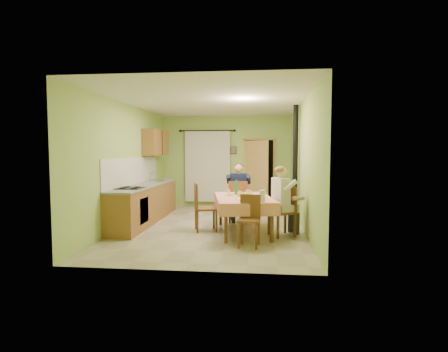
# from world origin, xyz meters

# --- Properties ---
(floor) EXTENTS (4.00, 6.00, 0.01)m
(floor) POSITION_xyz_m (0.00, 0.00, 0.00)
(floor) COLOR tan
(floor) RESTS_ON ground
(room_shell) EXTENTS (4.04, 6.04, 2.82)m
(room_shell) POSITION_xyz_m (0.00, 0.00, 1.82)
(room_shell) COLOR #A6CA67
(room_shell) RESTS_ON ground
(kitchen_run) EXTENTS (0.64, 3.64, 1.56)m
(kitchen_run) POSITION_xyz_m (-1.71, 0.40, 0.48)
(kitchen_run) COLOR brown
(kitchen_run) RESTS_ON ground
(upper_cabinets) EXTENTS (0.35, 1.40, 0.70)m
(upper_cabinets) POSITION_xyz_m (-1.82, 1.70, 1.95)
(upper_cabinets) COLOR brown
(upper_cabinets) RESTS_ON room_shell
(curtain) EXTENTS (1.70, 0.07, 2.22)m
(curtain) POSITION_xyz_m (-0.55, 2.90, 1.26)
(curtain) COLOR black
(curtain) RESTS_ON ground
(doorway) EXTENTS (0.96, 0.52, 2.15)m
(doorway) POSITION_xyz_m (1.01, 2.86, 1.05)
(doorway) COLOR black
(doorway) RESTS_ON ground
(dining_table) EXTENTS (1.45, 2.07, 0.76)m
(dining_table) POSITION_xyz_m (0.73, -0.55, 0.38)
(dining_table) COLOR #EF937B
(dining_table) RESTS_ON ground
(tableware) EXTENTS (0.90, 1.58, 0.33)m
(tableware) POSITION_xyz_m (0.77, -0.64, 0.81)
(tableware) COLOR white
(tableware) RESTS_ON dining_table
(chair_far) EXTENTS (0.45, 0.45, 1.01)m
(chair_far) POSITION_xyz_m (0.56, 0.54, 0.29)
(chair_far) COLOR brown
(chair_far) RESTS_ON ground
(chair_near) EXTENTS (0.42, 0.42, 0.93)m
(chair_near) POSITION_xyz_m (0.88, -1.62, 0.29)
(chair_near) COLOR brown
(chair_near) RESTS_ON ground
(chair_right) EXTENTS (0.59, 0.59, 1.01)m
(chair_right) POSITION_xyz_m (1.53, -0.74, 0.29)
(chair_right) COLOR brown
(chair_right) RESTS_ON ground
(chair_left) EXTENTS (0.57, 0.57, 1.03)m
(chair_left) POSITION_xyz_m (-0.11, -0.44, 0.29)
(chair_left) COLOR brown
(chair_left) RESTS_ON ground
(man_far) EXTENTS (0.58, 0.47, 1.39)m
(man_far) POSITION_xyz_m (0.56, 0.56, 0.88)
(man_far) COLOR #141938
(man_far) RESTS_ON chair_far
(man_right) EXTENTS (0.61, 0.65, 1.39)m
(man_right) POSITION_xyz_m (1.51, -0.74, 0.88)
(man_right) COLOR beige
(man_right) RESTS_ON chair_right
(stove_flue) EXTENTS (0.24, 0.24, 2.80)m
(stove_flue) POSITION_xyz_m (1.90, 0.60, 1.02)
(stove_flue) COLOR black
(stove_flue) RESTS_ON ground
(picture_back) EXTENTS (0.19, 0.03, 0.23)m
(picture_back) POSITION_xyz_m (0.25, 2.97, 1.75)
(picture_back) COLOR black
(picture_back) RESTS_ON room_shell
(picture_right) EXTENTS (0.03, 0.31, 0.21)m
(picture_right) POSITION_xyz_m (1.97, 1.20, 1.85)
(picture_right) COLOR brown
(picture_right) RESTS_ON room_shell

